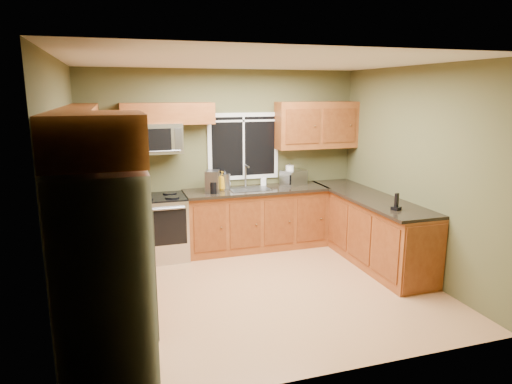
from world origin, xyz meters
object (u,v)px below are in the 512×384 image
refrigerator (106,279)px  soap_bottle_b (264,180)px  toaster_oven (294,177)px  soap_bottle_a (222,181)px  paper_towel_roll (290,175)px  range (160,227)px  cordless_phone (396,205)px  microwave (155,138)px  coffee_maker (213,182)px  kettle (225,181)px  soap_bottle_c (226,182)px

refrigerator → soap_bottle_b: size_ratio=10.22×
toaster_oven → soap_bottle_a: bearing=-176.9°
paper_towel_roll → soap_bottle_b: bearing=-179.0°
soap_bottle_a → paper_towel_roll: bearing=6.4°
toaster_oven → soap_bottle_b: size_ratio=2.48×
range → toaster_oven: size_ratio=2.15×
range → cordless_phone: cordless_phone is taller
microwave → paper_towel_roll: bearing=2.0°
coffee_maker → soap_bottle_a: coffee_maker is taller
soap_bottle_b → cordless_phone: cordless_phone is taller
microwave → soap_bottle_a: size_ratio=2.71×
cordless_phone → refrigerator: bearing=-162.9°
soap_bottle_b → cordless_phone: bearing=-60.5°
soap_bottle_a → cordless_phone: bearing=-45.4°
refrigerator → soap_bottle_a: refrigerator is taller
refrigerator → coffee_maker: refrigerator is taller
range → refrigerator: bearing=-104.0°
refrigerator → soap_bottle_b: (2.33, 2.97, 0.13)m
range → cordless_phone: bearing=-32.2°
range → kettle: (1.00, 0.12, 0.60)m
microwave → kettle: bearing=-1.1°
toaster_oven → coffee_maker: 1.36m
soap_bottle_b → soap_bottle_a: bearing=-170.2°
range → soap_bottle_c: bearing=12.4°
refrigerator → range: size_ratio=1.92×
toaster_oven → kettle: kettle is taller
toaster_oven → cordless_phone: toaster_oven is taller
soap_bottle_b → soap_bottle_c: size_ratio=1.00×
coffee_maker → soap_bottle_b: 0.90m
paper_towel_roll → soap_bottle_b: size_ratio=1.86×
soap_bottle_c → cordless_phone: bearing=-49.3°
microwave → range: bearing=-90.0°
soap_bottle_a → range: bearing=-175.0°
microwave → cordless_phone: bearing=-34.2°
microwave → soap_bottle_c: (1.05, 0.09, -0.70)m
microwave → kettle: size_ratio=2.64×
toaster_oven → paper_towel_roll: size_ratio=1.33×
refrigerator → kettle: size_ratio=6.25×
soap_bottle_a → soap_bottle_b: 0.70m
paper_towel_roll → refrigerator: bearing=-132.9°
range → paper_towel_roll: 2.18m
toaster_oven → soap_bottle_b: toaster_oven is taller
range → soap_bottle_b: bearing=7.1°
range → toaster_oven: bearing=4.0°
microwave → coffee_maker: size_ratio=2.37×
microwave → soap_bottle_c: 1.27m
refrigerator → microwave: size_ratio=2.37×
soap_bottle_b → soap_bottle_c: (-0.59, 0.03, -0.00)m
soap_bottle_b → coffee_maker: bearing=-163.6°
soap_bottle_c → range: bearing=-167.6°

